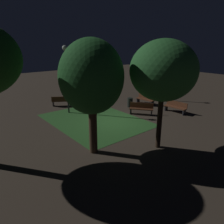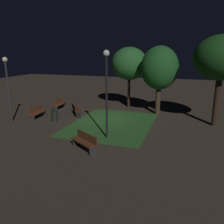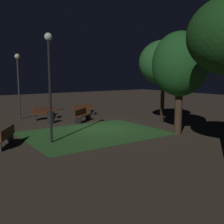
{
  "view_description": "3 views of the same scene",
  "coord_description": "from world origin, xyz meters",
  "px_view_note": "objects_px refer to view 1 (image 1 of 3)",
  "views": [
    {
      "loc": [
        -10.57,
        8.9,
        5.21
      ],
      "look_at": [
        0.19,
        0.03,
        0.64
      ],
      "focal_mm": 33.57,
      "sensor_mm": 36.0,
      "label": 1
    },
    {
      "loc": [
        15.77,
        5.92,
        4.95
      ],
      "look_at": [
        1.01,
        0.89,
        0.86
      ],
      "focal_mm": 36.37,
      "sensor_mm": 36.0,
      "label": 2
    },
    {
      "loc": [
        8.51,
        13.36,
        3.24
      ],
      "look_at": [
        -0.65,
        0.21,
        0.97
      ],
      "focal_mm": 42.86,
      "sensor_mm": 36.0,
      "label": 3
    }
  ],
  "objects_px": {
    "tree_near_wall": "(91,78)",
    "lamp_post_plaza_east": "(144,66)",
    "lamp_post_plaza_west": "(66,69)",
    "bench_by_lamp": "(62,101)",
    "bench_back_row": "(176,107)",
    "bench_corner": "(141,108)",
    "trash_bin": "(130,102)",
    "bench_path_side": "(146,99)",
    "tree_back_right": "(163,71)"
  },
  "relations": [
    {
      "from": "trash_bin",
      "to": "bench_back_row",
      "type": "bearing_deg",
      "value": -153.37
    },
    {
      "from": "bench_back_row",
      "to": "tree_near_wall",
      "type": "relative_size",
      "value": 0.33
    },
    {
      "from": "bench_by_lamp",
      "to": "tree_near_wall",
      "type": "height_order",
      "value": "tree_near_wall"
    },
    {
      "from": "bench_back_row",
      "to": "lamp_post_plaza_west",
      "type": "bearing_deg",
      "value": 50.82
    },
    {
      "from": "bench_path_side",
      "to": "lamp_post_plaza_west",
      "type": "xyz_separation_m",
      "value": [
        2.19,
        6.55,
        2.93
      ]
    },
    {
      "from": "bench_by_lamp",
      "to": "bench_corner",
      "type": "relative_size",
      "value": 1.03
    },
    {
      "from": "bench_corner",
      "to": "trash_bin",
      "type": "height_order",
      "value": "bench_corner"
    },
    {
      "from": "tree_near_wall",
      "to": "lamp_post_plaza_east",
      "type": "xyz_separation_m",
      "value": [
        5.73,
        -9.8,
        -0.58
      ]
    },
    {
      "from": "tree_near_wall",
      "to": "tree_back_right",
      "type": "distance_m",
      "value": 3.39
    },
    {
      "from": "bench_path_side",
      "to": "lamp_post_plaza_east",
      "type": "height_order",
      "value": "lamp_post_plaza_east"
    },
    {
      "from": "tree_near_wall",
      "to": "lamp_post_plaza_east",
      "type": "height_order",
      "value": "tree_near_wall"
    },
    {
      "from": "tree_near_wall",
      "to": "trash_bin",
      "type": "bearing_deg",
      "value": -56.89
    },
    {
      "from": "bench_by_lamp",
      "to": "tree_near_wall",
      "type": "xyz_separation_m",
      "value": [
        -8.47,
        2.58,
        3.26
      ]
    },
    {
      "from": "bench_back_row",
      "to": "lamp_post_plaza_west",
      "type": "height_order",
      "value": "lamp_post_plaza_west"
    },
    {
      "from": "bench_path_side",
      "to": "trash_bin",
      "type": "bearing_deg",
      "value": 81.4
    },
    {
      "from": "bench_corner",
      "to": "trash_bin",
      "type": "xyz_separation_m",
      "value": [
        1.99,
        -0.72,
        -0.08
      ]
    },
    {
      "from": "bench_path_side",
      "to": "bench_corner",
      "type": "xyz_separation_m",
      "value": [
        -1.73,
        2.42,
        0.0
      ]
    },
    {
      "from": "lamp_post_plaza_west",
      "to": "lamp_post_plaza_east",
      "type": "xyz_separation_m",
      "value": [
        -0.73,
        -7.7,
        -0.25
      ]
    },
    {
      "from": "lamp_post_plaza_west",
      "to": "lamp_post_plaza_east",
      "type": "relative_size",
      "value": 1.09
    },
    {
      "from": "bench_by_lamp",
      "to": "lamp_post_plaza_west",
      "type": "bearing_deg",
      "value": 166.5
    },
    {
      "from": "bench_back_row",
      "to": "bench_by_lamp",
      "type": "relative_size",
      "value": 1.02
    },
    {
      "from": "bench_by_lamp",
      "to": "tree_near_wall",
      "type": "bearing_deg",
      "value": 163.04
    },
    {
      "from": "tree_near_wall",
      "to": "lamp_post_plaza_east",
      "type": "distance_m",
      "value": 11.37
    },
    {
      "from": "lamp_post_plaza_east",
      "to": "trash_bin",
      "type": "distance_m",
      "value": 4.15
    },
    {
      "from": "bench_back_row",
      "to": "tree_back_right",
      "type": "xyz_separation_m",
      "value": [
        -2.85,
        5.74,
        3.49
      ]
    },
    {
      "from": "bench_path_side",
      "to": "lamp_post_plaza_east",
      "type": "xyz_separation_m",
      "value": [
        1.46,
        -1.15,
        2.68
      ]
    },
    {
      "from": "bench_corner",
      "to": "bench_by_lamp",
      "type": "bearing_deg",
      "value": 31.59
    },
    {
      "from": "bench_path_side",
      "to": "lamp_post_plaza_west",
      "type": "relative_size",
      "value": 0.36
    },
    {
      "from": "lamp_post_plaza_west",
      "to": "tree_near_wall",
      "type": "bearing_deg",
      "value": 161.99
    },
    {
      "from": "bench_back_row",
      "to": "bench_corner",
      "type": "bearing_deg",
      "value": 59.69
    },
    {
      "from": "bench_corner",
      "to": "trash_bin",
      "type": "bearing_deg",
      "value": -19.87
    },
    {
      "from": "bench_back_row",
      "to": "lamp_post_plaza_east",
      "type": "bearing_deg",
      "value": -14.03
    },
    {
      "from": "bench_path_side",
      "to": "tree_near_wall",
      "type": "bearing_deg",
      "value": 116.28
    },
    {
      "from": "bench_by_lamp",
      "to": "lamp_post_plaza_east",
      "type": "relative_size",
      "value": 0.38
    },
    {
      "from": "lamp_post_plaza_west",
      "to": "bench_by_lamp",
      "type": "bearing_deg",
      "value": -13.5
    },
    {
      "from": "bench_corner",
      "to": "bench_back_row",
      "type": "bearing_deg",
      "value": -120.31
    },
    {
      "from": "bench_corner",
      "to": "tree_near_wall",
      "type": "xyz_separation_m",
      "value": [
        -2.54,
        6.23,
        3.26
      ]
    },
    {
      "from": "bench_back_row",
      "to": "bench_by_lamp",
      "type": "bearing_deg",
      "value": 39.57
    },
    {
      "from": "bench_back_row",
      "to": "tree_near_wall",
      "type": "xyz_separation_m",
      "value": [
        -1.13,
        8.65,
        3.26
      ]
    },
    {
      "from": "bench_back_row",
      "to": "bench_path_side",
      "type": "bearing_deg",
      "value": 0.0
    },
    {
      "from": "lamp_post_plaza_east",
      "to": "trash_bin",
      "type": "bearing_deg",
      "value": 112.82
    },
    {
      "from": "tree_back_right",
      "to": "lamp_post_plaza_east",
      "type": "xyz_separation_m",
      "value": [
        7.46,
        -6.89,
        -0.82
      ]
    },
    {
      "from": "bench_by_lamp",
      "to": "trash_bin",
      "type": "relative_size",
      "value": 2.25
    },
    {
      "from": "bench_path_side",
      "to": "trash_bin",
      "type": "height_order",
      "value": "bench_path_side"
    },
    {
      "from": "tree_near_wall",
      "to": "lamp_post_plaza_west",
      "type": "xyz_separation_m",
      "value": [
        6.47,
        -2.1,
        -0.33
      ]
    },
    {
      "from": "bench_path_side",
      "to": "bench_corner",
      "type": "bearing_deg",
      "value": 125.47
    },
    {
      "from": "tree_back_right",
      "to": "bench_by_lamp",
      "type": "bearing_deg",
      "value": 1.85
    },
    {
      "from": "tree_near_wall",
      "to": "bench_corner",
      "type": "bearing_deg",
      "value": -67.78
    },
    {
      "from": "lamp_post_plaza_east",
      "to": "trash_bin",
      "type": "relative_size",
      "value": 5.88
    },
    {
      "from": "bench_back_row",
      "to": "bench_by_lamp",
      "type": "xyz_separation_m",
      "value": [
        7.34,
        6.07,
        0.0
      ]
    }
  ]
}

